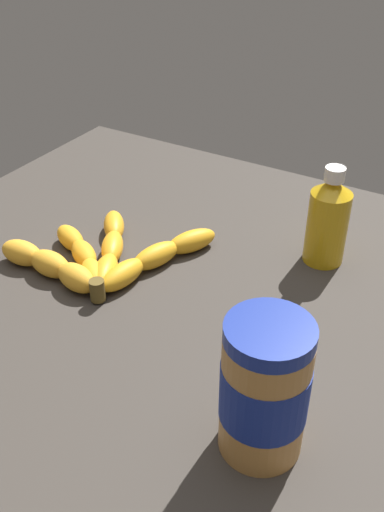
% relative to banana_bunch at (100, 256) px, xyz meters
% --- Properties ---
extents(ground_plane, '(0.94, 0.80, 0.05)m').
position_rel_banana_bunch_xyz_m(ground_plane, '(-0.14, -0.02, -0.04)').
color(ground_plane, '#38332D').
extents(banana_bunch, '(0.26, 0.22, 0.04)m').
position_rel_banana_bunch_xyz_m(banana_bunch, '(0.00, 0.00, 0.00)').
color(banana_bunch, gold).
rests_on(banana_bunch, ground_plane).
extents(peanut_butter_jar, '(0.08, 0.08, 0.15)m').
position_rel_banana_bunch_xyz_m(peanut_butter_jar, '(-0.32, 0.16, 0.06)').
color(peanut_butter_jar, '#BF8442').
rests_on(peanut_butter_jar, ground_plane).
extents(honey_bottle, '(0.06, 0.06, 0.15)m').
position_rel_banana_bunch_xyz_m(honey_bottle, '(-0.27, -0.18, 0.05)').
color(honey_bottle, gold).
rests_on(honey_bottle, ground_plane).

